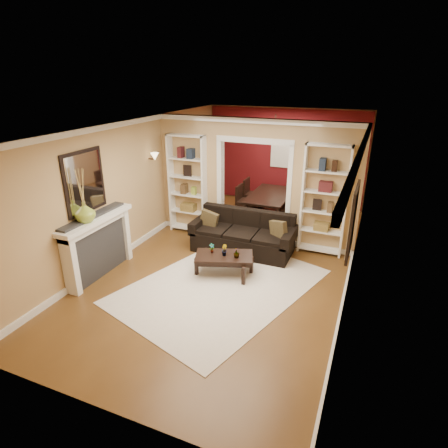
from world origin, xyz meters
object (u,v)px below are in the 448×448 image
at_px(coffee_table, 224,265).
at_px(dining_table, 271,206).
at_px(bookshelf_left, 188,185).
at_px(bookshelf_right, 324,201).
at_px(sofa, 243,233).
at_px(fireplace, 100,247).

distance_m(coffee_table, dining_table, 3.27).
relative_size(coffee_table, bookshelf_left, 0.46).
distance_m(coffee_table, bookshelf_right, 2.43).
bearing_deg(bookshelf_left, bookshelf_right, 0.00).
height_order(sofa, coffee_table, sofa).
height_order(bookshelf_left, bookshelf_right, same).
distance_m(sofa, fireplace, 2.88).
distance_m(bookshelf_left, dining_table, 2.41).
distance_m(sofa, bookshelf_left, 1.83).
distance_m(sofa, bookshelf_right, 1.79).
height_order(sofa, dining_table, sofa).
bearing_deg(sofa, fireplace, -137.29).
relative_size(sofa, coffee_table, 2.04).
bearing_deg(fireplace, bookshelf_left, 77.95).
relative_size(bookshelf_left, fireplace, 1.35).
xyz_separation_m(sofa, bookshelf_left, (-1.57, 0.58, 0.73)).
bearing_deg(coffee_table, fireplace, -176.63).
xyz_separation_m(bookshelf_left, fireplace, (-0.54, -2.53, -0.57)).
relative_size(sofa, bookshelf_left, 0.94).
height_order(bookshelf_left, fireplace, bookshelf_left).
xyz_separation_m(coffee_table, bookshelf_right, (1.52, 1.65, 0.95)).
bearing_deg(bookshelf_left, dining_table, 45.76).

